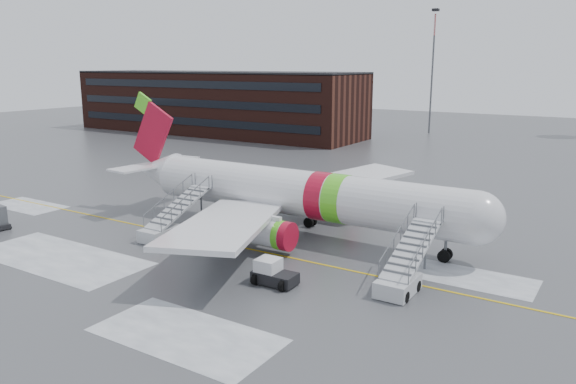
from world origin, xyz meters
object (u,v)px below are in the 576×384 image
Objects in this scene: airstair_fwd at (403,274)px; airstair_aft at (167,225)px; airliner at (291,193)px; pushback_tug at (272,273)px.

airstair_fwd is 1.00× the size of airstair_aft.
airliner is 4.55× the size of airstair_fwd.
airstair_aft is (-20.02, 0.00, 0.00)m from airstair_fwd.
airstair_fwd is (12.26, -6.54, -2.35)m from airliner.
airliner is 14.09m from airstair_fwd.
airstair_fwd is 20.02m from airstair_aft.
airliner is 12.19× the size of pushback_tug.
pushback_tug is (4.87, -10.05, -2.70)m from airliner.
airstair_aft is at bearing -139.91° from airliner.
airstair_aft reaches higher than pushback_tug.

